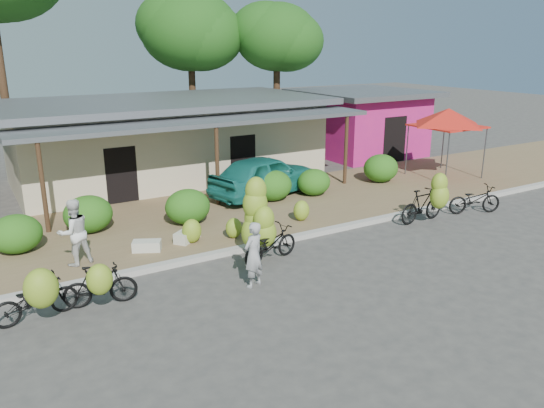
{
  "coord_description": "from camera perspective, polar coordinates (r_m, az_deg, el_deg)",
  "views": [
    {
      "loc": [
        -7.51,
        -10.15,
        5.51
      ],
      "look_at": [
        -0.22,
        2.06,
        1.2
      ],
      "focal_mm": 35.0,
      "sensor_mm": 36.0,
      "label": 1
    }
  ],
  "objects": [
    {
      "name": "ground",
      "position": [
        13.78,
        5.22,
        -6.79
      ],
      "size": [
        100.0,
        100.0,
        0.0
      ],
      "primitive_type": "plane",
      "color": "#3E3C3A",
      "rests_on": "ground"
    },
    {
      "name": "sidewalk",
      "position": [
        17.77,
        -4.26,
        -1.06
      ],
      "size": [
        60.0,
        6.0,
        0.12
      ],
      "primitive_type": "cube",
      "color": "olive",
      "rests_on": "ground"
    },
    {
      "name": "curb",
      "position": [
        15.28,
        0.82,
        -3.98
      ],
      "size": [
        60.0,
        0.25,
        0.15
      ],
      "primitive_type": "cube",
      "color": "#A8A399",
      "rests_on": "ground"
    },
    {
      "name": "shop_main",
      "position": [
        22.7,
        -11.16,
        6.93
      ],
      "size": [
        13.0,
        8.5,
        3.35
      ],
      "color": "#BFB190",
      "rests_on": "ground"
    },
    {
      "name": "shop_pink",
      "position": [
        28.04,
        9.61,
        8.74
      ],
      "size": [
        6.0,
        6.0,
        3.25
      ],
      "color": "#C71E71",
      "rests_on": "ground"
    },
    {
      "name": "tree_center_right",
      "position": [
        28.88,
        -9.29,
        18.1
      ],
      "size": [
        5.18,
        5.06,
        8.17
      ],
      "color": "#442D1B",
      "rests_on": "ground"
    },
    {
      "name": "tree_near_right",
      "position": [
        28.86,
        0.06,
        17.71
      ],
      "size": [
        4.53,
        4.35,
        7.63
      ],
      "color": "#442D1B",
      "rests_on": "ground"
    },
    {
      "name": "hedge_0",
      "position": [
        15.73,
        -25.82,
        -2.91
      ],
      "size": [
        1.34,
        1.21,
        1.05
      ],
      "primitive_type": "ellipsoid",
      "color": "#285E15",
      "rests_on": "sidewalk"
    },
    {
      "name": "hedge_1",
      "position": [
        16.61,
        -19.17,
        -1.03
      ],
      "size": [
        1.43,
        1.28,
        1.11
      ],
      "primitive_type": "ellipsoid",
      "color": "#285E15",
      "rests_on": "sidewalk"
    },
    {
      "name": "hedge_2",
      "position": [
        16.64,
        -9.06,
        -0.28
      ],
      "size": [
        1.41,
        1.27,
        1.1
      ],
      "primitive_type": "ellipsoid",
      "color": "#285E15",
      "rests_on": "sidewalk"
    },
    {
      "name": "hedge_3",
      "position": [
        18.91,
        0.08,
        2.01
      ],
      "size": [
        1.4,
        1.26,
        1.09
      ],
      "primitive_type": "ellipsoid",
      "color": "#285E15",
      "rests_on": "sidewalk"
    },
    {
      "name": "hedge_4",
      "position": [
        19.66,
        4.52,
        2.36
      ],
      "size": [
        1.26,
        1.13,
        0.98
      ],
      "primitive_type": "ellipsoid",
      "color": "#285E15",
      "rests_on": "sidewalk"
    },
    {
      "name": "hedge_5",
      "position": [
        21.94,
        11.62,
        3.8
      ],
      "size": [
        1.45,
        1.3,
        1.13
      ],
      "primitive_type": "ellipsoid",
      "color": "#285E15",
      "rests_on": "sidewalk"
    },
    {
      "name": "red_canopy",
      "position": [
        23.26,
        18.43,
        8.84
      ],
      "size": [
        3.5,
        3.5,
        2.86
      ],
      "color": "#59595E",
      "rests_on": "sidewalk"
    },
    {
      "name": "bike_far_left",
      "position": [
        11.94,
        -23.99,
        -9.12
      ],
      "size": [
        1.79,
        1.33,
        1.37
      ],
      "rotation": [
        0.0,
        0.0,
        1.69
      ],
      "color": "black",
      "rests_on": "ground"
    },
    {
      "name": "bike_left",
      "position": [
        12.09,
        -18.01,
        -8.2
      ],
      "size": [
        1.63,
        1.24,
        1.23
      ],
      "rotation": [
        0.0,
        0.0,
        1.37
      ],
      "color": "black",
      "rests_on": "ground"
    },
    {
      "name": "bike_center",
      "position": [
        13.99,
        -1.05,
        -2.53
      ],
      "size": [
        1.89,
        1.36,
        2.2
      ],
      "rotation": [
        0.0,
        0.0,
        1.79
      ],
      "color": "black",
      "rests_on": "ground"
    },
    {
      "name": "bike_right",
      "position": [
        17.46,
        16.32,
        0.26
      ],
      "size": [
        1.85,
        1.21,
        1.74
      ],
      "rotation": [
        0.0,
        0.0,
        1.61
      ],
      "color": "black",
      "rests_on": "ground"
    },
    {
      "name": "bike_far_right",
      "position": [
        19.1,
        20.95,
        0.45
      ],
      "size": [
        1.94,
        1.25,
        0.96
      ],
      "rotation": [
        0.0,
        0.0,
        1.2
      ],
      "color": "black",
      "rests_on": "ground"
    },
    {
      "name": "loose_banana_a",
      "position": [
        15.08,
        -8.63,
        -2.88
      ],
      "size": [
        0.55,
        0.47,
        0.69
      ],
      "primitive_type": "ellipsoid",
      "color": "#85A328",
      "rests_on": "sidewalk"
    },
    {
      "name": "loose_banana_b",
      "position": [
        15.32,
        -4.13,
        -2.59
      ],
      "size": [
        0.48,
        0.41,
        0.6
      ],
      "primitive_type": "ellipsoid",
      "color": "#85A328",
      "rests_on": "sidewalk"
    },
    {
      "name": "loose_banana_c",
      "position": [
        16.8,
        3.18,
        -0.71
      ],
      "size": [
        0.53,
        0.45,
        0.66
      ],
      "primitive_type": "ellipsoid",
      "color": "#85A328",
      "rests_on": "sidewalk"
    },
    {
      "name": "sack_near",
      "position": [
        15.33,
        -9.12,
        -3.36
      ],
      "size": [
        0.92,
        0.83,
        0.3
      ],
      "primitive_type": "cube",
      "rotation": [
        0.0,
        0.0,
        0.64
      ],
      "color": "beige",
      "rests_on": "sidewalk"
    },
    {
      "name": "sack_far",
      "position": [
        14.8,
        -13.32,
        -4.39
      ],
      "size": [
        0.84,
        0.67,
        0.28
      ],
      "primitive_type": "cube",
      "rotation": [
        0.0,
        0.0,
        -0.46
      ],
      "color": "beige",
      "rests_on": "sidewalk"
    },
    {
      "name": "vendor",
      "position": [
        12.41,
        -2.02,
        -5.46
      ],
      "size": [
        0.68,
        0.57,
        1.6
      ],
      "primitive_type": "imported",
      "rotation": [
        0.0,
        0.0,
        3.51
      ],
      "color": "#999999",
      "rests_on": "ground"
    },
    {
      "name": "bystander",
      "position": [
        14.19,
        -20.53,
        -2.87
      ],
      "size": [
        0.96,
        0.82,
        1.72
      ],
      "primitive_type": "imported",
      "rotation": [
        0.0,
        0.0,
        3.36
      ],
      "color": "silver",
      "rests_on": "sidewalk"
    },
    {
      "name": "teal_van",
      "position": [
        19.45,
        -0.75,
        3.09
      ],
      "size": [
        4.79,
        2.9,
        1.53
      ],
      "primitive_type": "imported",
      "rotation": [
        0.0,
        0.0,
        1.83
      ],
      "color": "#176A60",
      "rests_on": "sidewalk"
    }
  ]
}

